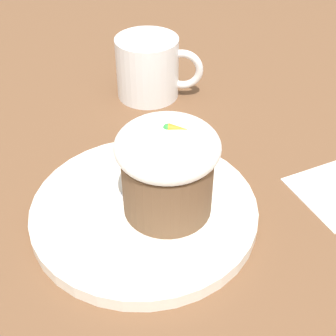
# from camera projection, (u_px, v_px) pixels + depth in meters

# --- Properties ---
(ground_plane) EXTENTS (4.00, 4.00, 0.00)m
(ground_plane) POSITION_uv_depth(u_px,v_px,m) (145.00, 216.00, 0.49)
(ground_plane) COLOR brown
(dessert_plate) EXTENTS (0.23, 0.23, 0.02)m
(dessert_plate) POSITION_uv_depth(u_px,v_px,m) (144.00, 210.00, 0.49)
(dessert_plate) COLOR white
(dessert_plate) RESTS_ON ground_plane
(carrot_cake) EXTENTS (0.10, 0.10, 0.10)m
(carrot_cake) POSITION_uv_depth(u_px,v_px,m) (168.00, 164.00, 0.45)
(carrot_cake) COLOR brown
(carrot_cake) RESTS_ON dessert_plate
(spoon) EXTENTS (0.13, 0.06, 0.01)m
(spoon) POSITION_uv_depth(u_px,v_px,m) (136.00, 192.00, 0.49)
(spoon) COLOR silver
(spoon) RESTS_ON dessert_plate
(coffee_cup) EXTENTS (0.12, 0.09, 0.09)m
(coffee_cup) POSITION_uv_depth(u_px,v_px,m) (149.00, 68.00, 0.66)
(coffee_cup) COLOR white
(coffee_cup) RESTS_ON ground_plane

